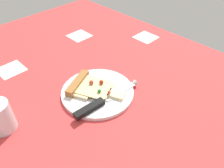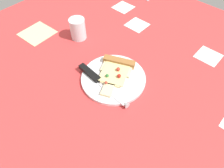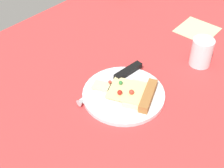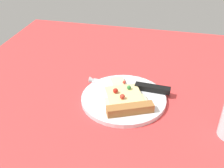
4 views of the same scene
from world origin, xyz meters
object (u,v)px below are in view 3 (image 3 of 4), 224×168
at_px(plate, 124,94).
at_px(knife, 117,78).
at_px(napkin, 197,30).
at_px(drinking_glass, 202,52).
at_px(pizza_slice, 133,93).

bearing_deg(plate, knife, 151.22).
relative_size(plate, knife, 0.97).
distance_m(plate, napkin, 0.43).
xyz_separation_m(plate, drinking_glass, (0.08, 0.27, 0.04)).
xyz_separation_m(knife, napkin, (0.02, 0.41, -0.02)).
bearing_deg(drinking_glass, plate, -105.75).
bearing_deg(knife, plate, 155.14).
distance_m(plate, pizza_slice, 0.03).
height_order(pizza_slice, knife, pizza_slice).
bearing_deg(knife, drinking_glass, -113.57).
xyz_separation_m(knife, drinking_glass, (0.13, 0.25, 0.03)).
relative_size(drinking_glass, napkin, 0.69).
height_order(plate, napkin, plate).
distance_m(knife, napkin, 0.41).
bearing_deg(plate, pizza_slice, 23.96).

